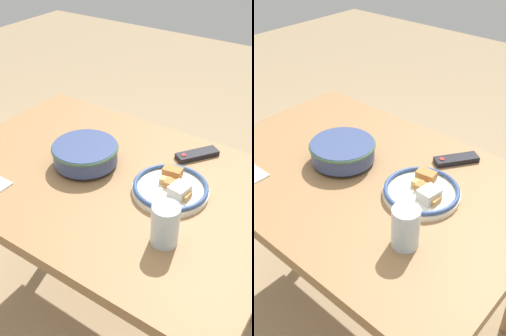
% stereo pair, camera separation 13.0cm
% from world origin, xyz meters
% --- Properties ---
extents(ground_plane, '(8.00, 8.00, 0.00)m').
position_xyz_m(ground_plane, '(0.00, 0.00, 0.00)').
color(ground_plane, '#9E8460').
extents(dining_table, '(1.18, 0.81, 0.77)m').
position_xyz_m(dining_table, '(0.00, 0.00, 0.66)').
color(dining_table, olive).
rests_on(dining_table, ground_plane).
extents(noodle_bowl, '(0.23, 0.23, 0.08)m').
position_xyz_m(noodle_bowl, '(-0.10, 0.01, 0.81)').
color(noodle_bowl, '#384775').
rests_on(noodle_bowl, dining_table).
extents(food_plate, '(0.25, 0.25, 0.05)m').
position_xyz_m(food_plate, '(0.22, 0.04, 0.78)').
color(food_plate, silver).
rests_on(food_plate, dining_table).
extents(tv_remote, '(0.13, 0.16, 0.02)m').
position_xyz_m(tv_remote, '(0.20, 0.27, 0.78)').
color(tv_remote, black).
rests_on(tv_remote, dining_table).
extents(drinking_glass, '(0.08, 0.08, 0.12)m').
position_xyz_m(drinking_glass, '(0.31, -0.16, 0.83)').
color(drinking_glass, silver).
rests_on(drinking_glass, dining_table).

